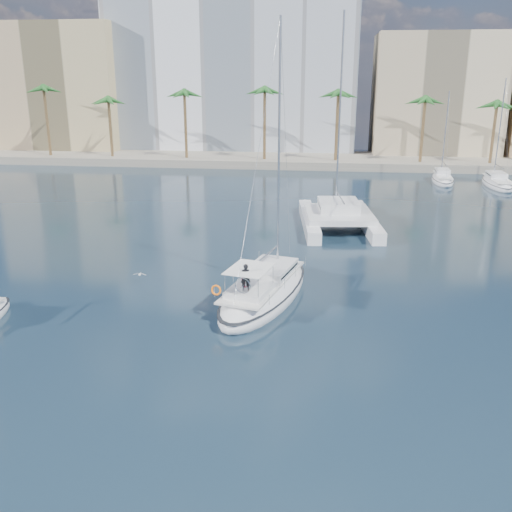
# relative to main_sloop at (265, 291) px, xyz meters

# --- Properties ---
(ground) EXTENTS (160.00, 160.00, 0.00)m
(ground) POSITION_rel_main_sloop_xyz_m (-1.05, -2.80, -0.54)
(ground) COLOR black
(ground) RESTS_ON ground
(quay) EXTENTS (120.00, 14.00, 1.20)m
(quay) POSITION_rel_main_sloop_xyz_m (-1.05, 58.20, 0.06)
(quay) COLOR gray
(quay) RESTS_ON ground
(building_modern) EXTENTS (42.00, 16.00, 28.00)m
(building_modern) POSITION_rel_main_sloop_xyz_m (-13.05, 70.20, 13.46)
(building_modern) COLOR white
(building_modern) RESTS_ON ground
(building_tan_left) EXTENTS (22.00, 14.00, 22.00)m
(building_tan_left) POSITION_rel_main_sloop_xyz_m (-43.05, 66.20, 10.46)
(building_tan_left) COLOR tan
(building_tan_left) RESTS_ON ground
(building_beige) EXTENTS (20.00, 14.00, 20.00)m
(building_beige) POSITION_rel_main_sloop_xyz_m (20.95, 67.20, 9.46)
(building_beige) COLOR #C6B38E
(building_beige) RESTS_ON ground
(palm_left) EXTENTS (3.60, 3.60, 12.30)m
(palm_left) POSITION_rel_main_sloop_xyz_m (-35.05, 54.20, 9.74)
(palm_left) COLOR brown
(palm_left) RESTS_ON ground
(palm_centre) EXTENTS (3.60, 3.60, 12.30)m
(palm_centre) POSITION_rel_main_sloop_xyz_m (-1.05, 54.20, 9.74)
(palm_centre) COLOR brown
(palm_centre) RESTS_ON ground
(main_sloop) EXTENTS (6.58, 12.64, 17.92)m
(main_sloop) POSITION_rel_main_sloop_xyz_m (0.00, 0.00, 0.00)
(main_sloop) COLOR white
(main_sloop) RESTS_ON ground
(catamaran) EXTENTS (7.97, 13.83, 19.10)m
(catamaran) POSITION_rel_main_sloop_xyz_m (4.85, 18.93, 0.64)
(catamaran) COLOR white
(catamaran) RESTS_ON ground
(seagull) EXTENTS (0.95, 0.41, 0.18)m
(seagull) POSITION_rel_main_sloop_xyz_m (-8.82, 1.85, 0.10)
(seagull) COLOR silver
(seagull) RESTS_ON ground
(moored_yacht_a) EXTENTS (3.37, 9.52, 11.90)m
(moored_yacht_a) POSITION_rel_main_sloop_xyz_m (18.95, 44.20, -0.54)
(moored_yacht_a) COLOR white
(moored_yacht_a) RESTS_ON ground
(moored_yacht_b) EXTENTS (3.32, 10.83, 13.72)m
(moored_yacht_b) POSITION_rel_main_sloop_xyz_m (25.45, 42.20, -0.54)
(moored_yacht_b) COLOR white
(moored_yacht_b) RESTS_ON ground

